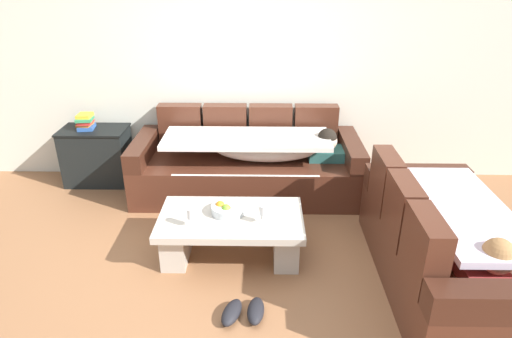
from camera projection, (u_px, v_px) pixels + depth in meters
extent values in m
plane|color=#915F3D|center=(218.00, 289.00, 3.41)|extent=(14.00, 14.00, 0.00)
cube|color=silver|center=(232.00, 59.00, 4.79)|extent=(9.00, 0.10, 2.70)
cube|color=#4B2619|center=(247.00, 175.00, 4.77)|extent=(2.37, 0.92, 0.42)
cube|color=#4B2619|center=(181.00, 125.00, 4.94)|extent=(0.47, 0.16, 0.46)
cube|color=#4B2619|center=(225.00, 125.00, 4.93)|extent=(0.47, 0.16, 0.46)
cube|color=#4B2619|center=(270.00, 125.00, 4.93)|extent=(0.47, 0.16, 0.46)
cube|color=#4B2619|center=(316.00, 125.00, 4.92)|extent=(0.47, 0.16, 0.46)
cube|color=#3C1E14|center=(143.00, 148.00, 4.66)|extent=(0.18, 0.92, 0.20)
cube|color=#3C1E14|center=(351.00, 149.00, 4.62)|extent=(0.18, 0.92, 0.20)
cube|color=#2D6660|center=(325.00, 154.00, 4.64)|extent=(0.36, 0.28, 0.11)
sphere|color=beige|center=(327.00, 141.00, 4.53)|extent=(0.21, 0.21, 0.21)
sphere|color=black|center=(327.00, 138.00, 4.52)|extent=(0.20, 0.20, 0.20)
ellipsoid|color=silver|center=(267.00, 147.00, 4.57)|extent=(1.10, 0.44, 0.28)
cube|color=silver|center=(246.00, 139.00, 4.52)|extent=(1.70, 0.60, 0.05)
cube|color=silver|center=(245.00, 193.00, 4.36)|extent=(1.44, 0.04, 0.38)
cube|color=#4B2619|center=(444.00, 260.00, 3.40)|extent=(0.92, 1.82, 0.42)
cube|color=#4B2619|center=(424.00, 249.00, 2.78)|extent=(0.16, 0.46, 0.46)
cube|color=#4B2619|center=(403.00, 210.00, 3.22)|extent=(0.16, 0.46, 0.46)
cube|color=#4B2619|center=(386.00, 180.00, 3.66)|extent=(0.16, 0.46, 0.46)
cube|color=#3C1E14|center=(506.00, 302.00, 2.53)|extent=(0.92, 0.18, 0.20)
cube|color=#3C1E14|center=(417.00, 177.00, 4.02)|extent=(0.92, 0.18, 0.20)
cube|color=#B23838|center=(485.00, 278.00, 2.79)|extent=(0.28, 0.36, 0.11)
sphere|color=#936B4C|center=(497.00, 258.00, 2.72)|extent=(0.21, 0.21, 0.21)
sphere|color=#9E7042|center=(498.00, 254.00, 2.71)|extent=(0.20, 0.20, 0.20)
ellipsoid|color=silver|center=(456.00, 216.00, 3.32)|extent=(0.44, 0.90, 0.28)
cube|color=silver|center=(465.00, 209.00, 3.21)|extent=(0.60, 1.34, 0.05)
cube|color=silver|center=(502.00, 258.00, 3.39)|extent=(0.04, 1.14, 0.38)
cube|color=beige|center=(231.00, 219.00, 3.68)|extent=(1.20, 0.68, 0.06)
cube|color=beige|center=(178.00, 238.00, 3.77)|extent=(0.20, 0.54, 0.32)
cube|color=beige|center=(285.00, 239.00, 3.75)|extent=(0.20, 0.54, 0.32)
cylinder|color=silver|center=(228.00, 209.00, 3.70)|extent=(0.28, 0.28, 0.07)
sphere|color=#6FA52B|center=(226.00, 209.00, 3.66)|extent=(0.08, 0.08, 0.08)
sphere|color=orange|center=(220.00, 205.00, 3.71)|extent=(0.08, 0.08, 0.08)
cylinder|color=silver|center=(192.00, 226.00, 3.52)|extent=(0.06, 0.06, 0.01)
cylinder|color=silver|center=(192.00, 222.00, 3.50)|extent=(0.01, 0.01, 0.07)
cylinder|color=silver|center=(191.00, 213.00, 3.47)|extent=(0.07, 0.07, 0.08)
cylinder|color=silver|center=(264.00, 223.00, 3.56)|extent=(0.06, 0.06, 0.01)
cylinder|color=silver|center=(264.00, 219.00, 3.55)|extent=(0.01, 0.01, 0.07)
cylinder|color=silver|center=(264.00, 210.00, 3.51)|extent=(0.07, 0.07, 0.08)
cube|color=white|center=(277.00, 212.00, 3.73)|extent=(0.31, 0.25, 0.01)
cube|color=black|center=(97.00, 157.00, 4.98)|extent=(0.70, 0.42, 0.62)
cube|color=black|center=(93.00, 130.00, 4.85)|extent=(0.72, 0.44, 0.02)
cube|color=#2D569E|center=(87.00, 127.00, 4.84)|extent=(0.19, 0.22, 0.04)
cube|color=#B76623|center=(85.00, 124.00, 4.83)|extent=(0.15, 0.17, 0.03)
cube|color=red|center=(85.00, 122.00, 4.81)|extent=(0.15, 0.18, 0.04)
cube|color=#338C59|center=(85.00, 119.00, 4.78)|extent=(0.19, 0.19, 0.03)
cube|color=gold|center=(85.00, 116.00, 4.79)|extent=(0.15, 0.17, 0.04)
ellipsoid|color=black|center=(232.00, 312.00, 3.12)|extent=(0.19, 0.29, 0.09)
ellipsoid|color=black|center=(256.00, 311.00, 3.13)|extent=(0.14, 0.28, 0.09)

